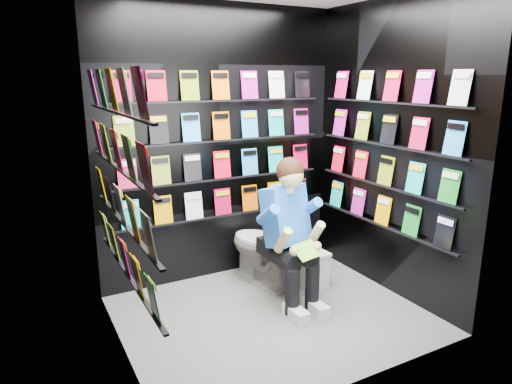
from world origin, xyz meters
TOP-DOWN VIEW (x-y plane):
  - floor at (0.00, 0.00)m, footprint 2.40×2.40m
  - wall_back at (0.00, 1.00)m, footprint 2.40×0.04m
  - wall_front at (0.00, -1.00)m, footprint 2.40×0.04m
  - wall_left at (-1.20, 0.00)m, footprint 0.04×2.00m
  - wall_right at (1.20, 0.00)m, footprint 0.04×2.00m
  - comics_back at (0.00, 0.97)m, footprint 2.10×0.06m
  - comics_left at (-1.17, 0.00)m, footprint 0.06×1.70m
  - comics_right at (1.17, 0.00)m, footprint 0.06×1.70m
  - toilet at (0.24, 0.60)m, footprint 0.58×0.83m
  - longbox at (0.61, 0.39)m, footprint 0.26×0.43m
  - longbox_lid at (0.61, 0.39)m, footprint 0.28×0.45m
  - reader at (0.24, 0.22)m, footprint 0.68×0.86m
  - held_comic at (0.24, -0.13)m, footprint 0.27×0.19m

SIDE VIEW (x-z plane):
  - floor at x=0.00m, z-range 0.00..0.00m
  - longbox at x=0.61m, z-range 0.00..0.31m
  - longbox_lid at x=0.61m, z-range 0.31..0.34m
  - toilet at x=0.24m, z-range 0.00..0.73m
  - held_comic at x=0.24m, z-range 0.53..0.63m
  - reader at x=0.24m, z-range 0.07..1.47m
  - wall_back at x=0.00m, z-range 0.00..2.60m
  - wall_front at x=0.00m, z-range 0.00..2.60m
  - wall_left at x=-1.20m, z-range 0.00..2.60m
  - wall_right at x=1.20m, z-range 0.00..2.60m
  - comics_back at x=0.00m, z-range 0.62..1.99m
  - comics_left at x=-1.17m, z-range 0.62..1.99m
  - comics_right at x=1.17m, z-range 0.62..1.99m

